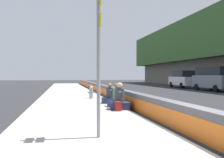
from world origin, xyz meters
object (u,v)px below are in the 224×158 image
(backpack, at_px, (118,106))
(parked_car_fourth, at_px, (214,78))
(fire_hydrant, at_px, (91,92))
(seated_person_middle, at_px, (117,99))
(seated_person_rear, at_px, (110,97))
(parked_car_midline, at_px, (183,79))
(route_sign_post, at_px, (99,52))
(seated_person_foreground, at_px, (120,101))

(backpack, distance_m, parked_car_fourth, 18.03)
(fire_hydrant, xyz_separation_m, seated_person_middle, (-4.04, -0.77, -0.09))
(seated_person_middle, bearing_deg, seated_person_rear, 3.08)
(fire_hydrant, height_order, parked_car_midline, parked_car_midline)
(route_sign_post, bearing_deg, seated_person_middle, -17.66)
(seated_person_middle, bearing_deg, backpack, 168.86)
(seated_person_foreground, bearing_deg, seated_person_rear, -0.41)
(fire_hydrant, relative_size, seated_person_foreground, 0.74)
(route_sign_post, bearing_deg, parked_car_fourth, -42.51)
(seated_person_middle, bearing_deg, seated_person_foreground, 174.44)
(backpack, bearing_deg, fire_hydrant, 5.11)
(route_sign_post, relative_size, fire_hydrant, 4.09)
(seated_person_rear, bearing_deg, seated_person_foreground, 179.59)
(seated_person_middle, xyz_separation_m, parked_car_fourth, (10.70, -13.04, 0.86))
(route_sign_post, distance_m, seated_person_rear, 7.21)
(route_sign_post, height_order, seated_person_foreground, route_sign_post)
(route_sign_post, bearing_deg, fire_hydrant, -5.77)
(seated_person_middle, bearing_deg, fire_hydrant, 10.75)
(fire_hydrant, xyz_separation_m, parked_car_fourth, (6.65, -13.81, 0.77))
(seated_person_rear, bearing_deg, seated_person_middle, -176.92)
(seated_person_rear, relative_size, parked_car_midline, 0.22)
(seated_person_rear, bearing_deg, route_sign_post, 166.38)
(seated_person_middle, bearing_deg, parked_car_fourth, -50.64)
(seated_person_middle, distance_m, seated_person_rear, 1.40)
(route_sign_post, xyz_separation_m, seated_person_rear, (6.80, -1.65, -1.73))
(fire_hydrant, height_order, seated_person_rear, seated_person_rear)
(seated_person_rear, bearing_deg, parked_car_midline, -39.80)
(seated_person_middle, xyz_separation_m, parked_car_midline, (17.10, -13.01, 0.69))
(parked_car_fourth, bearing_deg, seated_person_foreground, 131.55)
(seated_person_middle, xyz_separation_m, seated_person_rear, (1.39, 0.08, -0.01))
(fire_hydrant, height_order, seated_person_foreground, seated_person_foreground)
(backpack, bearing_deg, parked_car_fourth, -47.71)
(route_sign_post, relative_size, seated_person_rear, 3.31)
(seated_person_rear, height_order, backpack, seated_person_rear)
(route_sign_post, relative_size, parked_car_midline, 0.74)
(fire_hydrant, distance_m, parked_car_fourth, 15.35)
(parked_car_fourth, bearing_deg, seated_person_rear, 125.35)
(fire_hydrant, bearing_deg, parked_car_midline, -46.55)
(seated_person_foreground, relative_size, seated_person_rear, 1.09)
(seated_person_middle, distance_m, backpack, 1.46)
(fire_hydrant, distance_m, seated_person_rear, 2.74)
(fire_hydrant, bearing_deg, backpack, -174.89)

